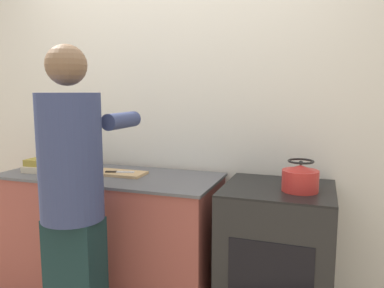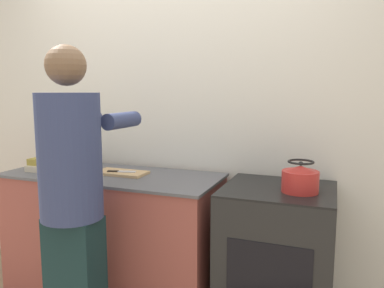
% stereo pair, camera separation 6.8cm
% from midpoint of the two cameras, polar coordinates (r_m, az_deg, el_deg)
% --- Properties ---
extents(wall_back, '(8.00, 0.05, 2.60)m').
position_cam_midpoint_polar(wall_back, '(2.74, -2.95, 4.39)').
color(wall_back, silver).
rests_on(wall_back, ground_plane).
extents(counter, '(1.50, 0.62, 0.91)m').
position_cam_midpoint_polar(counter, '(2.76, -12.85, -13.79)').
color(counter, '#9E4C42').
rests_on(counter, ground_plane).
extents(oven, '(0.63, 0.60, 0.92)m').
position_cam_midpoint_polar(oven, '(2.40, 11.86, -17.12)').
color(oven, black).
rests_on(oven, ground_plane).
extents(person, '(0.37, 0.61, 1.71)m').
position_cam_midpoint_polar(person, '(2.11, -18.50, -7.30)').
color(person, '#142C2E').
rests_on(person, ground_plane).
extents(cutting_board, '(0.35, 0.18, 0.02)m').
position_cam_midpoint_polar(cutting_board, '(2.60, -11.73, -4.39)').
color(cutting_board, tan).
rests_on(cutting_board, counter).
extents(knife, '(0.20, 0.08, 0.01)m').
position_cam_midpoint_polar(knife, '(2.59, -11.80, -4.19)').
color(knife, silver).
rests_on(knife, cutting_board).
extents(kettle, '(0.20, 0.20, 0.18)m').
position_cam_midpoint_polar(kettle, '(2.17, 15.30, -5.04)').
color(kettle, red).
rests_on(kettle, oven).
extents(bowl_prep, '(0.13, 0.13, 0.06)m').
position_cam_midpoint_polar(bowl_prep, '(3.03, -18.90, -2.49)').
color(bowl_prep, brown).
rests_on(bowl_prep, counter).
extents(canister_jar, '(0.15, 0.15, 0.19)m').
position_cam_midpoint_polar(canister_jar, '(2.76, -17.59, -2.09)').
color(canister_jar, '#756047').
rests_on(canister_jar, counter).
extents(book_stack, '(0.22, 0.24, 0.09)m').
position_cam_midpoint_polar(book_stack, '(2.88, -22.26, -2.93)').
color(book_stack, beige).
rests_on(book_stack, counter).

